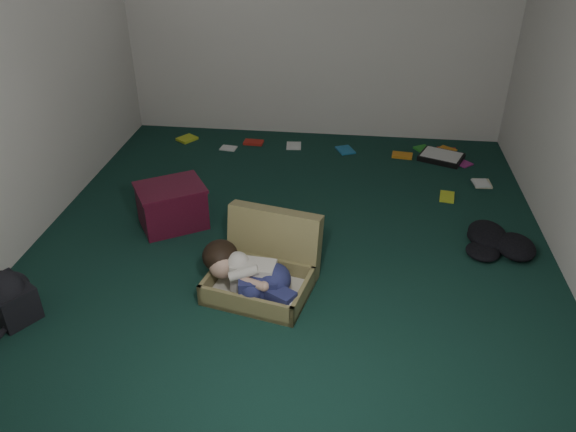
# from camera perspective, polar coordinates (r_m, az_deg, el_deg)

# --- Properties ---
(floor) EXTENTS (4.50, 4.50, 0.00)m
(floor) POSITION_cam_1_polar(r_m,az_deg,el_deg) (4.38, 0.24, -2.92)
(floor) COLOR #102F27
(floor) RESTS_ON ground
(wall_back) EXTENTS (4.50, 0.00, 4.50)m
(wall_back) POSITION_cam_1_polar(r_m,az_deg,el_deg) (5.99, 2.96, 19.95)
(wall_back) COLOR silver
(wall_back) RESTS_ON ground
(wall_front) EXTENTS (4.50, 0.00, 4.50)m
(wall_front) POSITION_cam_1_polar(r_m,az_deg,el_deg) (1.83, -8.05, -8.22)
(wall_front) COLOR silver
(wall_front) RESTS_ON ground
(wall_left) EXTENTS (0.00, 4.50, 4.50)m
(wall_left) POSITION_cam_1_polar(r_m,az_deg,el_deg) (4.50, -26.68, 13.05)
(wall_left) COLOR silver
(wall_left) RESTS_ON ground
(suitcase) EXTENTS (0.80, 0.79, 0.50)m
(suitcase) POSITION_cam_1_polar(r_m,az_deg,el_deg) (3.91, -2.34, -5.08)
(suitcase) COLOR olive
(suitcase) RESTS_ON floor
(person) EXTENTS (0.70, 0.46, 0.31)m
(person) POSITION_cam_1_polar(r_m,az_deg,el_deg) (3.77, -3.97, -5.85)
(person) COLOR beige
(person) RESTS_ON suitcase
(maroon_bin) EXTENTS (0.66, 0.62, 0.36)m
(maroon_bin) POSITION_cam_1_polar(r_m,az_deg,el_deg) (4.64, -11.72, 1.04)
(maroon_bin) COLOR #4F1023
(maroon_bin) RESTS_ON floor
(backpack) EXTENTS (0.55, 0.52, 0.26)m
(backpack) POSITION_cam_1_polar(r_m,az_deg,el_deg) (4.06, -26.47, -7.60)
(backpack) COLOR black
(backpack) RESTS_ON floor
(clothing_pile) EXTENTS (0.43, 0.37, 0.13)m
(clothing_pile) POSITION_cam_1_polar(r_m,az_deg,el_deg) (4.60, 20.63, -2.47)
(clothing_pile) COLOR black
(clothing_pile) RESTS_ON floor
(paper_tray) EXTENTS (0.50, 0.44, 0.06)m
(paper_tray) POSITION_cam_1_polar(r_m,az_deg,el_deg) (5.93, 15.31, 5.82)
(paper_tray) COLOR black
(paper_tray) RESTS_ON floor
(book_scatter) EXTENTS (3.20, 1.23, 0.02)m
(book_scatter) POSITION_cam_1_polar(r_m,az_deg,el_deg) (5.84, 7.02, 6.10)
(book_scatter) COLOR #C6DC26
(book_scatter) RESTS_ON floor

